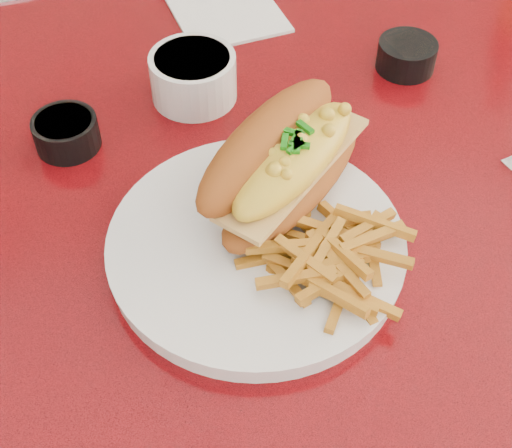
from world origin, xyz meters
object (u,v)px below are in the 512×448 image
object	(u,v)px
diner_table	(327,250)
booth_bench_far	(177,75)
mac_hoagie	(284,161)
fork	(312,201)
dinner_plate	(256,246)
sauce_cup_left	(66,132)
gravy_ramekin	(193,76)
sauce_cup_right	(407,54)

from	to	relation	value
diner_table	booth_bench_far	world-z (taller)	booth_bench_far
mac_hoagie	fork	bearing A→B (deg)	-83.76
diner_table	dinner_plate	world-z (taller)	dinner_plate
mac_hoagie	sauce_cup_left	xyz separation A→B (m)	(-0.18, 0.15, -0.04)
booth_bench_far	sauce_cup_left	xyz separation A→B (m)	(-0.26, -0.72, 0.50)
mac_hoagie	dinner_plate	bearing A→B (deg)	-167.96
diner_table	sauce_cup_left	size ratio (longest dim) A/B	16.21
booth_bench_far	diner_table	bearing A→B (deg)	-90.00
fork	gravy_ramekin	distance (m)	0.21
booth_bench_far	dinner_plate	xyz separation A→B (m)	(-0.12, -0.91, 0.49)
fork	gravy_ramekin	xyz separation A→B (m)	(-0.06, 0.20, 0.01)
diner_table	gravy_ramekin	xyz separation A→B (m)	(-0.12, 0.13, 0.19)
mac_hoagie	booth_bench_far	bearing A→B (deg)	48.01
gravy_ramekin	sauce_cup_right	world-z (taller)	gravy_ramekin
sauce_cup_left	dinner_plate	bearing A→B (deg)	-55.57
mac_hoagie	fork	world-z (taller)	mac_hoagie
gravy_ramekin	sauce_cup_left	distance (m)	0.15
diner_table	sauce_cup_right	xyz separation A→B (m)	(0.12, 0.10, 0.18)
dinner_plate	sauce_cup_left	distance (m)	0.24
mac_hoagie	sauce_cup_left	size ratio (longest dim) A/B	2.88
sauce_cup_right	fork	bearing A→B (deg)	-136.29
diner_table	gravy_ramekin	world-z (taller)	gravy_ramekin
gravy_ramekin	booth_bench_far	bearing A→B (deg)	80.41
dinner_plate	gravy_ramekin	world-z (taller)	gravy_ramekin
diner_table	mac_hoagie	xyz separation A→B (m)	(-0.08, -0.05, 0.22)
booth_bench_far	sauce_cup_left	size ratio (longest dim) A/B	15.82
sauce_cup_right	dinner_plate	bearing A→B (deg)	-140.55
gravy_ramekin	mac_hoagie	bearing A→B (deg)	-79.00
diner_table	booth_bench_far	distance (m)	0.87
sauce_cup_left	sauce_cup_right	xyz separation A→B (m)	(0.38, 0.01, 0.00)
dinner_plate	sauce_cup_right	bearing A→B (deg)	39.45
sauce_cup_right	booth_bench_far	bearing A→B (deg)	100.00
mac_hoagie	fork	distance (m)	0.05
dinner_plate	mac_hoagie	world-z (taller)	mac_hoagie
mac_hoagie	sauce_cup_right	world-z (taller)	mac_hoagie
mac_hoagie	sauce_cup_left	distance (m)	0.23
booth_bench_far	mac_hoagie	xyz separation A→B (m)	(-0.08, -0.86, 0.54)
fork	mac_hoagie	bearing A→B (deg)	43.86
sauce_cup_left	fork	bearing A→B (deg)	-40.41
sauce_cup_left	sauce_cup_right	distance (m)	0.38
diner_table	dinner_plate	distance (m)	0.23
sauce_cup_left	sauce_cup_right	world-z (taller)	same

